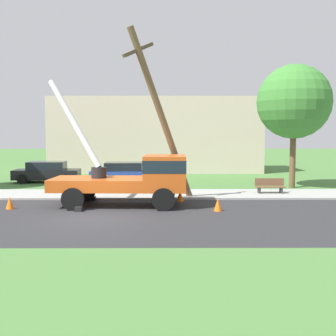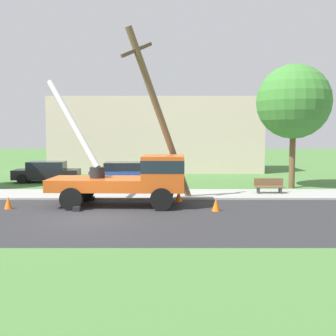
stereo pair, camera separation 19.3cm
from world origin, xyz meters
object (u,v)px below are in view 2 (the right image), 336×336
at_px(parked_sedan_black, 49,172).
at_px(park_bench, 271,187).
at_px(leaning_utility_pole, 161,116).
at_px(traffic_cone_ahead, 217,205).
at_px(utility_truck, 137,176).
at_px(roadside_tree_far, 295,102).
at_px(parked_sedan_blue, 125,173).
at_px(traffic_cone_behind, 10,203).
at_px(traffic_cone_curbside, 180,196).

distance_m(parked_sedan_black, park_bench, 15.10).
bearing_deg(leaning_utility_pole, traffic_cone_ahead, -44.77).
relative_size(utility_truck, roadside_tree_far, 0.90).
bearing_deg(park_bench, roadside_tree_far, 54.07).
distance_m(traffic_cone_ahead, parked_sedan_blue, 11.11).
relative_size(utility_truck, traffic_cone_ahead, 12.07).
distance_m(leaning_utility_pole, traffic_cone_behind, 8.05).
relative_size(parked_sedan_blue, roadside_tree_far, 0.59).
bearing_deg(roadside_tree_far, parked_sedan_blue, 167.91).
distance_m(parked_sedan_blue, roadside_tree_far, 11.80).
xyz_separation_m(traffic_cone_curbside, park_bench, (5.00, 2.12, 0.18)).
relative_size(traffic_cone_ahead, roadside_tree_far, 0.07).
bearing_deg(parked_sedan_black, traffic_cone_curbside, -42.15).
bearing_deg(parked_sedan_black, traffic_cone_behind, -83.14).
bearing_deg(traffic_cone_curbside, utility_truck, -149.02).
distance_m(parked_sedan_black, parked_sedan_blue, 5.40).
distance_m(traffic_cone_ahead, traffic_cone_curbside, 2.99).
bearing_deg(parked_sedan_black, roadside_tree_far, -10.69).
height_order(traffic_cone_curbside, park_bench, park_bench).
distance_m(utility_truck, roadside_tree_far, 11.73).
xyz_separation_m(leaning_utility_pole, park_bench, (5.93, 2.22, -3.77)).
bearing_deg(parked_sedan_blue, park_bench, -31.29).
bearing_deg(traffic_cone_ahead, parked_sedan_blue, 117.26).
bearing_deg(park_bench, traffic_cone_behind, -161.89).
relative_size(utility_truck, parked_sedan_blue, 1.51).
xyz_separation_m(traffic_cone_ahead, roadside_tree_far, (5.56, 7.59, 4.98)).
xyz_separation_m(parked_sedan_black, park_bench, (13.89, -5.93, -0.25)).
distance_m(utility_truck, traffic_cone_curbside, 2.63).
bearing_deg(roadside_tree_far, traffic_cone_curbside, -144.70).
distance_m(park_bench, roadside_tree_far, 5.99).
height_order(park_bench, roadside_tree_far, roadside_tree_far).
bearing_deg(parked_sedan_black, park_bench, -23.11).
xyz_separation_m(utility_truck, traffic_cone_behind, (-5.64, -0.80, -1.13)).
bearing_deg(traffic_cone_behind, parked_sedan_blue, 66.07).
xyz_separation_m(traffic_cone_ahead, traffic_cone_curbside, (-1.55, 2.56, 0.00)).
relative_size(traffic_cone_behind, parked_sedan_black, 0.12).
height_order(traffic_cone_behind, traffic_cone_curbside, same).
height_order(utility_truck, roadside_tree_far, roadside_tree_far).
xyz_separation_m(traffic_cone_behind, roadside_tree_far, (14.78, 7.05, 4.98)).
bearing_deg(roadside_tree_far, parked_sedan_black, 169.31).
relative_size(utility_truck, leaning_utility_pole, 0.81).
bearing_deg(leaning_utility_pole, park_bench, 20.58).
height_order(utility_truck, leaning_utility_pole, leaning_utility_pole).
bearing_deg(roadside_tree_far, traffic_cone_ahead, -126.20).
bearing_deg(parked_sedan_blue, leaning_utility_pole, -70.61).
distance_m(parked_sedan_black, roadside_tree_far, 16.90).
distance_m(utility_truck, parked_sedan_black, 11.55).
xyz_separation_m(traffic_cone_behind, parked_sedan_blue, (4.14, 9.33, 0.43)).
xyz_separation_m(traffic_cone_curbside, parked_sedan_black, (-8.89, 8.05, 0.43)).
height_order(utility_truck, traffic_cone_curbside, utility_truck).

